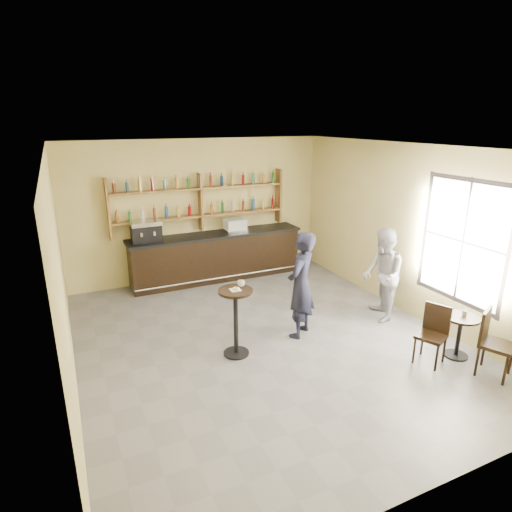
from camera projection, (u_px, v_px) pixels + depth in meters
name	position (u px, v px, depth m)	size (l,w,h in m)	color
floor	(265.00, 340.00, 7.32)	(7.00, 7.00, 0.00)	slate
ceiling	(266.00, 148.00, 6.34)	(7.00, 7.00, 0.00)	white
wall_back	(199.00, 210.00, 9.85)	(7.00, 7.00, 0.00)	#CEBF75
wall_front	(438.00, 356.00, 3.80)	(7.00, 7.00, 0.00)	#CEBF75
wall_left	(61.00, 279.00, 5.63)	(7.00, 7.00, 0.00)	#CEBF75
wall_right	(409.00, 231.00, 8.02)	(7.00, 7.00, 0.00)	#CEBF75
window_pane	(463.00, 242.00, 6.96)	(2.00, 2.00, 0.00)	white
window_frame	(463.00, 242.00, 6.95)	(0.04, 1.70, 2.10)	black
shelf_unit	(200.00, 202.00, 9.67)	(4.00, 0.26, 1.40)	brown
liquor_bottles	(200.00, 195.00, 9.62)	(3.68, 0.10, 1.00)	#8C5919
bar_counter	(217.00, 256.00, 9.98)	(4.05, 0.79, 1.10)	black
espresso_machine	(146.00, 231.00, 9.12)	(0.62, 0.40, 0.45)	black
pastry_case	(235.00, 225.00, 9.96)	(0.49, 0.39, 0.29)	silver
pedestal_table	(236.00, 323.00, 6.72)	(0.54, 0.54, 1.11)	black
napkin	(235.00, 290.00, 6.55)	(0.16, 0.16, 0.00)	white
donut	(236.00, 289.00, 6.53)	(0.11, 0.11, 0.04)	#C09346
cup_pedestal	(241.00, 283.00, 6.67)	(0.12, 0.12, 0.09)	white
man_main	(301.00, 285.00, 7.23)	(0.68, 0.44, 1.86)	black
cafe_table	(459.00, 336.00, 6.72)	(0.55, 0.55, 0.70)	black
cup_cafe	(465.00, 313.00, 6.62)	(0.09, 0.09, 0.09)	white
chair_west	(431.00, 336.00, 6.51)	(0.40, 0.40, 0.92)	black
chair_south	(497.00, 345.00, 6.17)	(0.43, 0.43, 1.00)	black
patron_second	(383.00, 275.00, 7.86)	(0.84, 0.66, 1.74)	#A4A3A9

